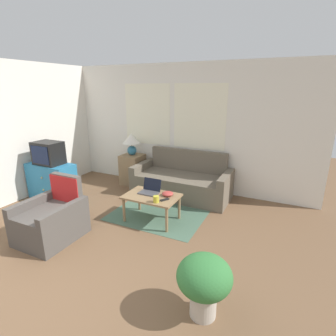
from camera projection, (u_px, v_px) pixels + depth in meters
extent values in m
plane|color=brown|center=(33.00, 296.00, 2.77)|extent=(16.00, 16.00, 0.00)
cube|color=white|center=(176.00, 128.00, 5.57)|extent=(5.82, 0.05, 2.60)
cube|color=white|center=(147.00, 115.00, 5.75)|extent=(1.10, 0.01, 1.30)
cube|color=white|center=(199.00, 117.00, 5.25)|extent=(1.10, 0.01, 1.30)
cube|color=white|center=(19.00, 132.00, 4.97)|extent=(0.05, 4.66, 2.60)
cube|color=#476651|center=(167.00, 206.00, 4.87)|extent=(1.58, 1.91, 0.01)
cube|color=#665B4C|center=(181.00, 186.00, 5.29)|extent=(1.65, 0.87, 0.44)
cube|color=#665B4C|center=(188.00, 170.00, 5.55)|extent=(1.65, 0.12, 0.88)
cube|color=#665B4C|center=(143.00, 176.00, 5.64)|extent=(0.14, 0.87, 0.59)
cube|color=#665B4C|center=(225.00, 189.00, 4.90)|extent=(0.14, 0.87, 0.59)
cube|color=#514C47|center=(51.00, 224.00, 3.77)|extent=(0.52, 0.84, 0.45)
cube|color=#514C47|center=(68.00, 201.00, 4.03)|extent=(0.52, 0.10, 0.87)
cube|color=#514C47|center=(35.00, 216.00, 3.88)|extent=(0.10, 0.84, 0.57)
cube|color=#514C47|center=(66.00, 225.00, 3.63)|extent=(0.10, 0.84, 0.57)
cube|color=red|center=(65.00, 196.00, 3.95)|extent=(0.54, 0.01, 0.63)
cube|color=teal|center=(52.00, 181.00, 5.15)|extent=(0.94, 0.43, 0.71)
sphere|color=tan|center=(42.00, 178.00, 4.92)|extent=(0.04, 0.04, 0.04)
sphere|color=tan|center=(44.00, 190.00, 4.99)|extent=(0.04, 0.04, 0.04)
cube|color=black|center=(48.00, 153.00, 4.99)|extent=(0.53, 0.37, 0.43)
cube|color=#0F1938|center=(40.00, 155.00, 4.82)|extent=(0.43, 0.01, 0.34)
cube|color=#937551|center=(133.00, 169.00, 5.94)|extent=(0.46, 0.46, 0.68)
ellipsoid|color=teal|center=(132.00, 150.00, 5.81)|extent=(0.20, 0.20, 0.21)
cylinder|color=tan|center=(132.00, 144.00, 5.77)|extent=(0.02, 0.02, 0.06)
cone|color=white|center=(131.00, 138.00, 5.73)|extent=(0.39, 0.39, 0.22)
cube|color=#8E704C|center=(152.00, 196.00, 4.25)|extent=(0.88, 0.58, 0.03)
cylinder|color=#8E704C|center=(124.00, 210.00, 4.27)|extent=(0.04, 0.04, 0.41)
cylinder|color=#8E704C|center=(167.00, 220.00, 3.95)|extent=(0.04, 0.04, 0.41)
cylinder|color=#8E704C|center=(139.00, 199.00, 4.68)|extent=(0.04, 0.04, 0.41)
cylinder|color=#8E704C|center=(179.00, 207.00, 4.36)|extent=(0.04, 0.04, 0.41)
cube|color=#47474C|center=(149.00, 193.00, 4.32)|extent=(0.32, 0.20, 0.02)
cube|color=black|center=(152.00, 184.00, 4.40)|extent=(0.32, 0.06, 0.20)
cylinder|color=gold|center=(156.00, 199.00, 3.98)|extent=(0.09, 0.09, 0.10)
ellipsoid|color=#B23D38|center=(168.00, 194.00, 4.23)|extent=(0.18, 0.18, 0.07)
cube|color=black|center=(165.00, 200.00, 4.06)|extent=(0.12, 0.15, 0.02)
cylinder|color=#BCB2A3|center=(203.00, 304.00, 2.52)|extent=(0.26, 0.26, 0.25)
ellipsoid|color=#337538|center=(204.00, 276.00, 2.42)|extent=(0.53, 0.53, 0.39)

